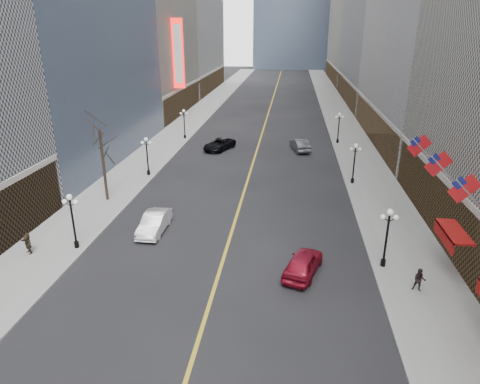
% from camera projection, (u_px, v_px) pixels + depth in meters
% --- Properties ---
extents(sidewalk_east, '(6.00, 230.00, 0.15)m').
position_uv_depth(sidewalk_east, '(349.00, 137.00, 68.15)').
color(sidewalk_east, gray).
rests_on(sidewalk_east, ground).
extents(sidewalk_west, '(6.00, 230.00, 0.15)m').
position_uv_depth(sidewalk_west, '(178.00, 132.00, 71.25)').
color(sidewalk_west, gray).
rests_on(sidewalk_west, ground).
extents(lane_line, '(0.25, 200.00, 0.02)m').
position_uv_depth(lane_line, '(265.00, 123.00, 78.98)').
color(lane_line, gold).
rests_on(lane_line, ground).
extents(streetlamp_east_1, '(1.26, 0.44, 4.52)m').
position_uv_depth(streetlamp_east_1, '(387.00, 232.00, 30.32)').
color(streetlamp_east_1, black).
rests_on(streetlamp_east_1, sidewalk_east).
extents(streetlamp_east_2, '(1.26, 0.44, 4.52)m').
position_uv_depth(streetlamp_east_2, '(355.00, 159.00, 47.00)').
color(streetlamp_east_2, black).
rests_on(streetlamp_east_2, sidewalk_east).
extents(streetlamp_east_3, '(1.26, 0.44, 4.52)m').
position_uv_depth(streetlamp_east_3, '(339.00, 125.00, 63.67)').
color(streetlamp_east_3, black).
rests_on(streetlamp_east_3, sidewalk_east).
extents(streetlamp_west_1, '(1.26, 0.44, 4.52)m').
position_uv_depth(streetlamp_west_1, '(72.00, 216.00, 32.94)').
color(streetlamp_west_1, black).
rests_on(streetlamp_west_1, sidewalk_west).
extents(streetlamp_west_2, '(1.26, 0.44, 4.52)m').
position_uv_depth(streetlamp_west_2, '(147.00, 152.00, 49.61)').
color(streetlamp_west_2, black).
rests_on(streetlamp_west_2, sidewalk_west).
extents(streetlamp_west_3, '(1.26, 0.44, 4.52)m').
position_uv_depth(streetlamp_west_3, '(184.00, 121.00, 66.29)').
color(streetlamp_west_3, black).
rests_on(streetlamp_west_3, sidewalk_west).
extents(flag_3, '(2.87, 0.12, 2.87)m').
position_uv_depth(flag_3, '(467.00, 191.00, 25.57)').
color(flag_3, '#B2B2B7').
rests_on(flag_3, ground).
extents(flag_4, '(2.87, 0.12, 2.87)m').
position_uv_depth(flag_4, '(441.00, 166.00, 30.21)').
color(flag_4, '#B2B2B7').
rests_on(flag_4, ground).
extents(flag_5, '(2.87, 0.12, 2.87)m').
position_uv_depth(flag_5, '(421.00, 148.00, 34.84)').
color(flag_5, '#B2B2B7').
rests_on(flag_5, ground).
extents(awning_c, '(1.40, 4.00, 0.93)m').
position_uv_depth(awning_c, '(451.00, 233.00, 29.78)').
color(awning_c, maroon).
rests_on(awning_c, ground).
extents(theatre_marquee, '(2.00, 0.55, 12.00)m').
position_uv_depth(theatre_marquee, '(178.00, 54.00, 76.43)').
color(theatre_marquee, red).
rests_on(theatre_marquee, ground).
extents(tree_west_far, '(3.60, 3.60, 7.92)m').
position_uv_depth(tree_west_far, '(101.00, 141.00, 41.19)').
color(tree_west_far, '#2D231C').
rests_on(tree_west_far, sidewalk_west).
extents(car_nb_mid, '(1.82, 5.11, 1.68)m').
position_uv_depth(car_nb_mid, '(154.00, 223.00, 36.56)').
color(car_nb_mid, white).
rests_on(car_nb_mid, ground).
extents(car_nb_far, '(4.63, 6.30, 1.59)m').
position_uv_depth(car_nb_far, '(219.00, 144.00, 61.17)').
color(car_nb_far, black).
rests_on(car_nb_far, ground).
extents(car_sb_mid, '(3.35, 5.30, 1.68)m').
position_uv_depth(car_sb_mid, '(303.00, 263.00, 30.27)').
color(car_sb_mid, maroon).
rests_on(car_sb_mid, ground).
extents(car_sb_far, '(3.05, 5.51, 1.72)m').
position_uv_depth(car_sb_far, '(300.00, 145.00, 60.70)').
color(car_sb_far, '#494D50').
rests_on(car_sb_far, ground).
extents(ped_east_walk, '(0.87, 0.61, 1.63)m').
position_uv_depth(ped_east_walk, '(419.00, 280.00, 28.06)').
color(ped_east_walk, black).
rests_on(ped_east_walk, sidewalk_east).
extents(ped_west_far, '(1.52, 1.26, 1.67)m').
position_uv_depth(ped_west_far, '(28.00, 243.00, 32.80)').
color(ped_west_far, black).
rests_on(ped_west_far, sidewalk_west).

